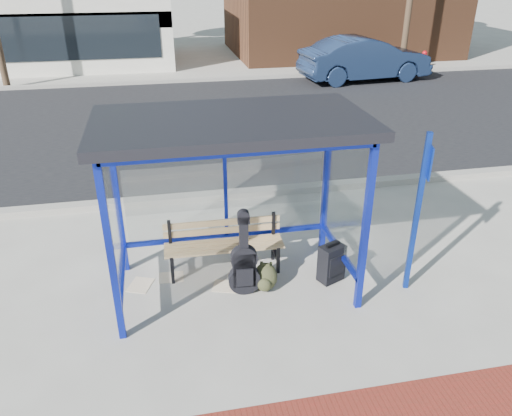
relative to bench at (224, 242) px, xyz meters
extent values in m
plane|color=#B2ADA0|center=(0.08, -0.48, -0.45)|extent=(120.00, 120.00, 0.00)
cube|color=gray|center=(0.08, 2.42, -0.39)|extent=(60.00, 0.25, 0.12)
cube|color=black|center=(0.08, 7.52, -0.45)|extent=(60.00, 10.00, 0.00)
cube|color=gray|center=(0.08, 12.62, -0.39)|extent=(60.00, 0.25, 0.12)
cube|color=#B2ADA0|center=(0.08, 14.52, -0.45)|extent=(60.00, 4.00, 0.01)
cube|color=#0E1EA0|center=(-1.42, -1.23, 0.70)|extent=(0.08, 0.08, 2.30)
cube|color=#0E1EA0|center=(1.58, -1.23, 0.70)|extent=(0.08, 0.08, 2.30)
cube|color=#0E1EA0|center=(-1.42, 0.27, 0.70)|extent=(0.08, 0.08, 2.30)
cube|color=#0E1EA0|center=(1.58, 0.27, 0.70)|extent=(0.08, 0.08, 2.30)
cube|color=#0E1EA0|center=(0.08, 0.27, 1.81)|extent=(3.00, 0.08, 0.08)
cube|color=#0E1EA0|center=(0.08, -1.23, 1.81)|extent=(3.00, 0.08, 0.08)
cube|color=#0E1EA0|center=(-1.42, -0.48, 1.81)|extent=(0.08, 1.50, 0.08)
cube|color=#0E1EA0|center=(1.58, -0.48, 1.81)|extent=(0.08, 1.50, 0.08)
cube|color=#0E1EA0|center=(0.08, 0.27, -0.05)|extent=(3.00, 0.08, 0.06)
cube|color=#0E1EA0|center=(-1.42, -0.48, -0.05)|extent=(0.08, 1.50, 0.06)
cube|color=#0E1EA0|center=(1.58, -0.48, -0.05)|extent=(0.08, 1.50, 0.06)
cube|color=#0E1EA0|center=(0.08, 0.27, 0.90)|extent=(0.05, 0.05, 1.90)
cube|color=silver|center=(0.08, 0.27, 0.86)|extent=(2.84, 0.01, 1.82)
cube|color=silver|center=(-1.42, -0.48, 0.86)|extent=(0.02, 1.34, 1.82)
cube|color=silver|center=(1.58, -0.48, 0.86)|extent=(0.02, 1.34, 1.82)
cube|color=black|center=(0.08, -0.48, 1.91)|extent=(3.30, 1.80, 0.12)
cube|color=black|center=(-0.76, -0.22, -0.24)|extent=(0.05, 0.05, 0.42)
cube|color=black|center=(-0.75, 0.14, -0.05)|extent=(0.05, 0.05, 0.80)
cube|color=black|center=(-0.75, -0.04, -0.24)|extent=(0.06, 0.38, 0.05)
cube|color=black|center=(0.75, -0.26, -0.24)|extent=(0.05, 0.05, 0.42)
cube|color=black|center=(0.76, 0.11, -0.05)|extent=(0.05, 0.05, 0.80)
cube|color=black|center=(0.75, -0.08, -0.24)|extent=(0.06, 0.38, 0.05)
cube|color=tan|center=(-0.01, -0.21, -0.03)|extent=(1.70, 0.13, 0.03)
cube|color=tan|center=(0.00, -0.11, -0.03)|extent=(1.70, 0.13, 0.03)
cube|color=tan|center=(0.00, -0.01, -0.03)|extent=(1.70, 0.13, 0.03)
cube|color=tan|center=(0.00, 0.10, -0.03)|extent=(1.70, 0.13, 0.03)
cube|color=tan|center=(0.00, 0.13, 0.11)|extent=(1.70, 0.07, 0.09)
cube|color=tan|center=(0.00, 0.13, 0.24)|extent=(1.70, 0.07, 0.09)
cylinder|color=black|center=(0.18, -0.64, -0.24)|extent=(0.44, 0.15, 0.43)
cylinder|color=black|center=(0.18, -0.64, 0.10)|extent=(0.37, 0.15, 0.36)
cube|color=black|center=(0.18, -0.64, -0.07)|extent=(0.32, 0.14, 0.51)
cube|color=black|center=(0.18, -0.64, 0.45)|extent=(0.12, 0.11, 0.51)
cube|color=black|center=(0.18, -0.64, 0.68)|extent=(0.16, 0.11, 0.10)
cube|color=black|center=(1.43, -0.59, -0.17)|extent=(0.41, 0.34, 0.55)
cylinder|color=black|center=(1.32, -0.64, -0.43)|extent=(0.13, 0.20, 0.05)
cylinder|color=black|center=(1.55, -0.54, -0.43)|extent=(0.13, 0.20, 0.05)
cube|color=black|center=(1.43, -0.59, 0.13)|extent=(0.22, 0.13, 0.04)
cube|color=black|center=(1.48, -0.69, -0.15)|extent=(0.26, 0.13, 0.30)
ellipsoid|color=#2D2F1A|center=(0.48, -0.61, -0.26)|extent=(0.39, 0.32, 0.39)
ellipsoid|color=#2D2F1A|center=(0.45, -0.72, -0.31)|extent=(0.22, 0.18, 0.20)
cube|color=#2D2F1A|center=(0.49, -0.59, -0.07)|extent=(0.12, 0.07, 0.03)
cube|color=navy|center=(2.40, -0.95, 0.67)|extent=(0.08, 0.08, 2.25)
cube|color=navy|center=(2.45, -0.97, 1.42)|extent=(0.10, 0.27, 0.42)
cube|color=white|center=(-1.22, -0.19, -0.45)|extent=(0.41, 0.45, 0.01)
cube|color=white|center=(-0.04, -0.46, -0.45)|extent=(0.44, 0.39, 0.01)
cube|color=white|center=(-0.79, -0.08, -0.45)|extent=(0.36, 0.29, 0.01)
imported|color=navy|center=(6.90, 11.58, 0.34)|extent=(4.93, 2.13, 1.58)
cylinder|color=#B90D14|center=(10.28, 13.36, -0.17)|extent=(0.19, 0.19, 0.57)
sphere|color=#B90D14|center=(10.28, 13.36, 0.14)|extent=(0.21, 0.21, 0.21)
cylinder|color=#B90D14|center=(10.28, 13.36, -0.08)|extent=(0.31, 0.12, 0.09)
camera|label=1|loc=(-0.76, -6.16, 3.64)|focal=35.00mm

